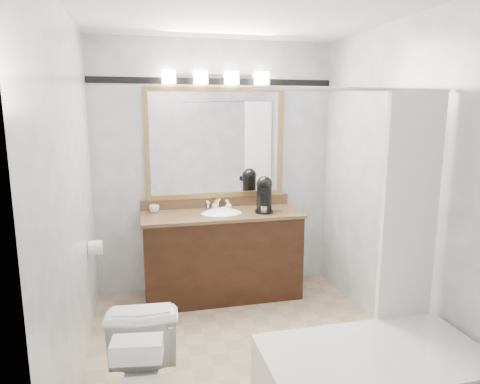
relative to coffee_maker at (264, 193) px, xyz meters
name	(u,v)px	position (x,y,z in m)	size (l,w,h in m)	color
room	(248,191)	(-0.42, -0.98, 0.22)	(2.42, 2.62, 2.52)	tan
vanity	(222,253)	(-0.42, 0.03, -0.59)	(1.53, 0.58, 0.97)	black
mirror	(216,143)	(-0.42, 0.30, 0.47)	(1.40, 0.04, 1.10)	#9F7B48
vanity_light_bar	(216,77)	(-0.42, 0.24, 1.10)	(1.02, 0.14, 0.12)	silver
accent_stripe	(215,81)	(-0.42, 0.31, 1.07)	(2.40, 0.01, 0.06)	black
bathtub	(376,376)	(0.13, -1.88, -0.75)	(1.30, 0.75, 1.96)	white
tp_roll	(95,248)	(-1.56, -0.32, -0.33)	(0.12, 0.12, 0.11)	white
tissue_box	(137,349)	(-1.22, -2.10, -0.26)	(0.23, 0.12, 0.09)	white
coffee_maker	(264,193)	(0.00, 0.00, 0.00)	(0.19, 0.23, 0.35)	black
cup_left	(154,209)	(-1.05, 0.21, -0.14)	(0.09, 0.09, 0.07)	white
soap_bottle_a	(215,205)	(-0.46, 0.17, -0.13)	(0.04, 0.04, 0.09)	white
soap_bottle_b	(229,205)	(-0.32, 0.16, -0.14)	(0.06, 0.06, 0.08)	white
soap_bar	(225,209)	(-0.36, 0.15, -0.17)	(0.08, 0.05, 0.03)	beige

